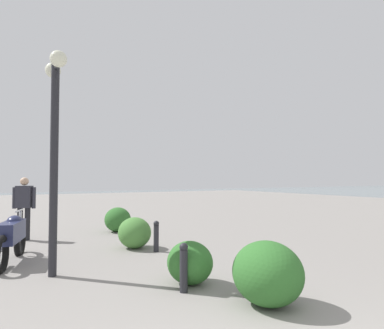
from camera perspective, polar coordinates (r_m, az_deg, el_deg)
name	(u,v)px	position (r m, az deg, el deg)	size (l,w,h in m)	color
lamppost	(55,128)	(6.44, -22.15, 5.70)	(0.98, 0.28, 3.84)	#232328
motorcycle	(12,237)	(7.85, -28.13, -10.76)	(2.13, 0.69, 1.06)	black
pedestrian	(24,204)	(10.37, -26.47, -5.93)	(0.39, 0.57, 1.71)	black
bollard_near	(184,266)	(5.26, -1.41, -16.78)	(0.13, 0.13, 0.73)	#232328
bollard_mid	(156,235)	(8.00, -6.05, -11.81)	(0.13, 0.13, 0.71)	#232328
shrub_low	(190,262)	(5.65, -0.36, -16.19)	(0.80, 0.72, 0.68)	#2D6628
shrub_round	(118,220)	(11.03, -12.41, -9.05)	(0.90, 0.81, 0.76)	#2D6628
shrub_wide	(267,273)	(4.85, 12.60, -17.44)	(1.00, 0.90, 0.85)	#2D6628
shrub_tall	(135,233)	(8.45, -9.66, -11.27)	(0.87, 0.78, 0.74)	#477F38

